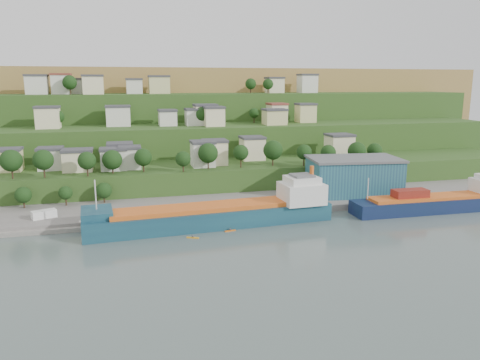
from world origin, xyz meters
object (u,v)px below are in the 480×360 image
object	(u,v)px
warehouse	(353,176)
caravan	(44,215)
cargo_ship_far	(440,203)
cargo_ship_near	(220,216)
kayak_orange	(230,230)

from	to	relation	value
warehouse	caravan	xyz separation A→B (m)	(-100.90, -5.54, -5.68)
cargo_ship_far	warehouse	bearing A→B (deg)	134.98
cargo_ship_near	caravan	distance (m)	50.79
cargo_ship_far	cargo_ship_near	bearing A→B (deg)	179.45
caravan	kayak_orange	world-z (taller)	caravan
cargo_ship_near	cargo_ship_far	world-z (taller)	cargo_ship_near
cargo_ship_near	warehouse	xyz separation A→B (m)	(51.89, 18.85, 5.53)
cargo_ship_far	warehouse	xyz separation A→B (m)	(-20.08, 20.83, 6.05)
cargo_ship_near	warehouse	world-z (taller)	cargo_ship_near
cargo_ship_near	kayak_orange	world-z (taller)	cargo_ship_near
caravan	kayak_orange	distance (m)	54.29
cargo_ship_far	kayak_orange	size ratio (longest dim) A/B	17.23
cargo_ship_near	caravan	size ratio (longest dim) A/B	10.76
cargo_ship_near	warehouse	size ratio (longest dim) A/B	2.16
cargo_ship_near	cargo_ship_far	xyz separation A→B (m)	(71.97, -1.99, -0.53)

